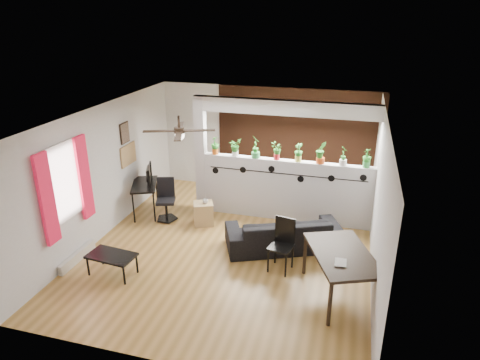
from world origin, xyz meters
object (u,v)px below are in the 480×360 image
(computer_desk, at_px, (145,187))
(potted_plant_1, at_px, (235,147))
(potted_plant_4, at_px, (299,152))
(potted_plant_6, at_px, (344,155))
(dining_table, at_px, (342,258))
(potted_plant_7, at_px, (367,157))
(coffee_table, at_px, (112,257))
(potted_plant_3, at_px, (277,150))
(folding_chair, at_px, (283,239))
(cup, at_px, (205,201))
(office_chair, at_px, (166,202))
(potted_plant_5, at_px, (321,152))
(potted_plant_0, at_px, (215,145))
(ceiling_fan, at_px, (179,132))
(potted_plant_2, at_px, (256,146))
(cube_shelf, at_px, (204,214))
(sofa, at_px, (283,233))

(computer_desk, bearing_deg, potted_plant_1, 16.10)
(potted_plant_4, xyz_separation_m, potted_plant_6, (0.90, 0.00, 0.01))
(computer_desk, xyz_separation_m, dining_table, (4.35, -1.89, 0.05))
(potted_plant_7, bearing_deg, coffee_table, -144.74)
(potted_plant_3, height_order, folding_chair, potted_plant_3)
(potted_plant_1, height_order, dining_table, potted_plant_1)
(cup, distance_m, folding_chair, 2.20)
(coffee_table, bearing_deg, office_chair, 89.43)
(potted_plant_6, xyz_separation_m, potted_plant_7, (0.45, 0.00, -0.01))
(potted_plant_1, bearing_deg, office_chair, -152.41)
(potted_plant_1, relative_size, dining_table, 0.23)
(office_chair, bearing_deg, potted_plant_5, 12.61)
(potted_plant_0, relative_size, office_chair, 0.43)
(folding_chair, bearing_deg, potted_plant_3, 104.87)
(potted_plant_5, height_order, office_chair, potted_plant_5)
(ceiling_fan, xyz_separation_m, potted_plant_5, (2.28, 1.80, -0.72))
(potted_plant_2, xyz_separation_m, office_chair, (-1.80, -0.71, -1.20))
(potted_plant_3, bearing_deg, potted_plant_4, -0.00)
(potted_plant_0, height_order, potted_plant_5, potted_plant_5)
(potted_plant_4, distance_m, potted_plant_5, 0.45)
(potted_plant_3, xyz_separation_m, potted_plant_6, (1.35, -0.00, 0.02))
(potted_plant_5, distance_m, folding_chair, 2.20)
(ceiling_fan, height_order, potted_plant_4, ceiling_fan)
(potted_plant_0, distance_m, potted_plant_7, 3.16)
(potted_plant_6, distance_m, potted_plant_7, 0.45)
(potted_plant_1, xyz_separation_m, potted_plant_2, (0.45, -0.00, 0.05))
(potted_plant_0, height_order, cup, potted_plant_0)
(potted_plant_7, height_order, coffee_table, potted_plant_7)
(potted_plant_6, xyz_separation_m, computer_desk, (-4.18, -0.55, -0.93))
(potted_plant_1, height_order, cup, potted_plant_1)
(ceiling_fan, relative_size, cube_shelf, 2.43)
(potted_plant_3, distance_m, potted_plant_5, 0.90)
(potted_plant_2, height_order, potted_plant_7, potted_plant_2)
(potted_plant_5, distance_m, computer_desk, 3.89)
(potted_plant_0, bearing_deg, potted_plant_3, 0.00)
(office_chair, bearing_deg, potted_plant_4, 14.63)
(potted_plant_0, distance_m, sofa, 2.47)
(potted_plant_0, xyz_separation_m, folding_chair, (1.86, -1.91, -0.99))
(potted_plant_5, height_order, dining_table, potted_plant_5)
(potted_plant_5, distance_m, cube_shelf, 2.76)
(potted_plant_0, xyz_separation_m, potted_plant_3, (1.35, 0.00, -0.01))
(dining_table, bearing_deg, potted_plant_2, 128.93)
(potted_plant_1, distance_m, office_chair, 1.91)
(potted_plant_2, relative_size, office_chair, 0.53)
(potted_plant_3, xyz_separation_m, folding_chair, (0.51, -1.91, -0.98))
(potted_plant_2, relative_size, cup, 4.31)
(potted_plant_2, bearing_deg, potted_plant_6, 0.00)
(ceiling_fan, bearing_deg, potted_plant_2, 62.86)
(dining_table, xyz_separation_m, folding_chair, (-1.02, 0.54, -0.13))
(potted_plant_1, relative_size, potted_plant_6, 0.94)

